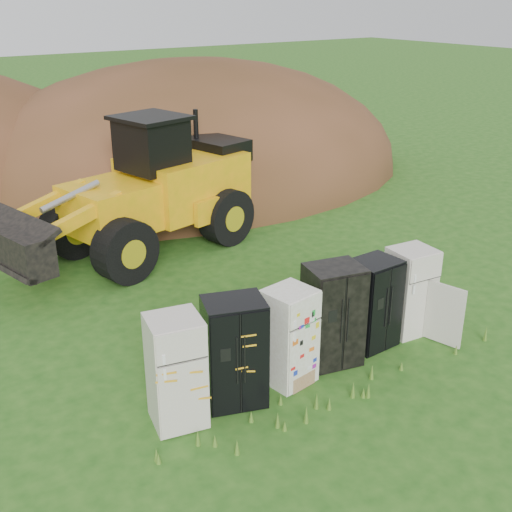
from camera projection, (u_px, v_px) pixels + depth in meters
The scene contains 9 objects.
ground at pixel (311, 369), 10.81m from camera, with size 120.00×120.00×0.00m, color #1E4D14.
fridge_leftmost at pixel (176, 371), 9.19m from camera, with size 0.75×0.72×1.70m, color beige, non-canonical shape.
fridge_black_side at pixel (235, 352), 9.66m from camera, with size 0.90×0.71×1.72m, color black, non-canonical shape.
fridge_sticker at pixel (289, 336), 10.19m from camera, with size 0.72×0.67×1.62m, color white, non-canonical shape.
fridge_dark_mid at pixel (333, 315), 10.72m from camera, with size 0.90×0.73×1.76m, color black, non-canonical shape.
fridge_black_right at pixel (372, 303), 11.26m from camera, with size 0.81×0.68×1.63m, color black, non-canonical shape.
fridge_open_door at pixel (410, 291), 11.71m from camera, with size 0.74×0.69×1.64m, color beige, non-canonical shape.
wheel_loader at pixel (127, 191), 14.73m from camera, with size 6.72×2.73×3.25m, color #F49F10, non-canonical shape.
dirt_mound_right at pixel (192, 175), 22.19m from camera, with size 15.84×11.61×7.79m, color #412B15.
Camera 1 is at (-6.06, -7.07, 5.89)m, focal length 45.00 mm.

